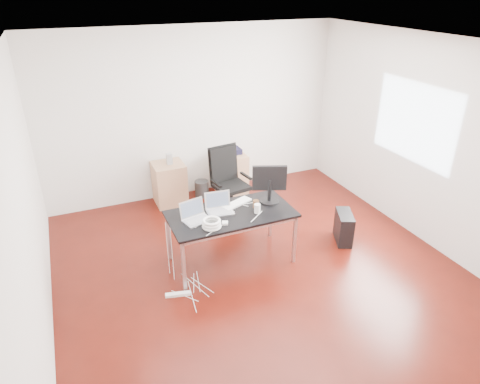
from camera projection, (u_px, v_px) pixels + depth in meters
name	position (u px, v px, depth m)	size (l,w,h in m)	color
room_shell	(261.00, 168.00, 5.02)	(5.00, 5.00, 5.00)	#390B06
desk	(231.00, 217.00, 5.46)	(1.60, 0.80, 0.73)	black
office_chair	(228.00, 178.00, 6.68)	(0.54, 0.56, 1.08)	black
filing_cabinet_left	(169.00, 183.00, 7.11)	(0.50, 0.50, 0.70)	#A57552
filing_cabinet_right	(230.00, 173.00, 7.50)	(0.50, 0.50, 0.70)	#A57552
pc_tower	(344.00, 227.00, 6.11)	(0.20, 0.45, 0.44)	black
wastebasket	(202.00, 188.00, 7.42)	(0.24, 0.24, 0.28)	black
power_strip	(178.00, 294.00, 5.11)	(0.30, 0.06, 0.04)	white
laptop_left	(195.00, 216.00, 5.26)	(0.38, 0.32, 0.23)	silver
laptop_right	(219.00, 207.00, 5.46)	(0.36, 0.29, 0.23)	silver
monitor	(269.00, 182.00, 5.60)	(0.44, 0.26, 0.51)	black
keyboard	(237.00, 203.00, 5.64)	(0.44, 0.14, 0.02)	white
cup_white	(257.00, 209.00, 5.42)	(0.08, 0.08, 0.12)	white
cup_brown	(256.00, 204.00, 5.55)	(0.08, 0.08, 0.10)	brown
cable_coil	(212.00, 224.00, 5.10)	(0.24, 0.24, 0.11)	white
power_adapter	(225.00, 223.00, 5.19)	(0.07, 0.07, 0.03)	white
speaker	(169.00, 159.00, 6.92)	(0.09, 0.08, 0.18)	#9E9E9E
navy_garment	(232.00, 151.00, 7.36)	(0.30, 0.24, 0.09)	black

